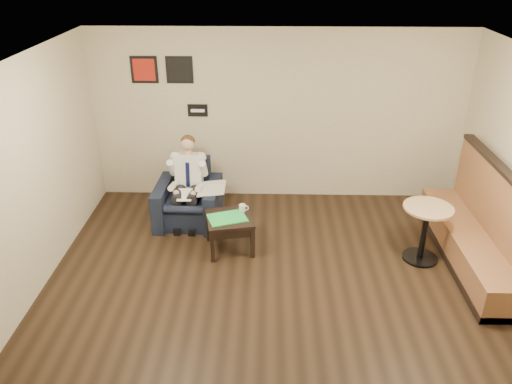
{
  "coord_description": "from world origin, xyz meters",
  "views": [
    {
      "loc": [
        -0.16,
        -4.74,
        3.93
      ],
      "look_at": [
        -0.31,
        1.2,
        0.94
      ],
      "focal_mm": 35.0,
      "sensor_mm": 36.0,
      "label": 1
    }
  ],
  "objects_px": {
    "coffee_mug": "(242,208)",
    "seated_man": "(186,188)",
    "armchair": "(188,194)",
    "smartphone": "(232,210)",
    "banquette": "(475,218)",
    "side_table": "(230,233)",
    "green_folder": "(227,218)",
    "cafe_table": "(424,233)"
  },
  "relations": [
    {
      "from": "side_table",
      "to": "cafe_table",
      "type": "bearing_deg",
      "value": -4.12
    },
    {
      "from": "side_table",
      "to": "green_folder",
      "type": "distance_m",
      "value": 0.26
    },
    {
      "from": "armchair",
      "to": "seated_man",
      "type": "xyz_separation_m",
      "value": [
        -0.0,
        -0.12,
        0.17
      ]
    },
    {
      "from": "green_folder",
      "to": "cafe_table",
      "type": "distance_m",
      "value": 2.68
    },
    {
      "from": "banquette",
      "to": "cafe_table",
      "type": "distance_m",
      "value": 0.68
    },
    {
      "from": "side_table",
      "to": "armchair",
      "type": "bearing_deg",
      "value": 131.98
    },
    {
      "from": "seated_man",
      "to": "side_table",
      "type": "bearing_deg",
      "value": -41.1
    },
    {
      "from": "banquette",
      "to": "cafe_table",
      "type": "relative_size",
      "value": 3.22
    },
    {
      "from": "coffee_mug",
      "to": "side_table",
      "type": "bearing_deg",
      "value": -134.31
    },
    {
      "from": "armchair",
      "to": "banquette",
      "type": "bearing_deg",
      "value": -12.01
    },
    {
      "from": "banquette",
      "to": "smartphone",
      "type": "bearing_deg",
      "value": 173.03
    },
    {
      "from": "green_folder",
      "to": "coffee_mug",
      "type": "height_order",
      "value": "coffee_mug"
    },
    {
      "from": "armchair",
      "to": "coffee_mug",
      "type": "distance_m",
      "value": 1.06
    },
    {
      "from": "green_folder",
      "to": "coffee_mug",
      "type": "bearing_deg",
      "value": 45.69
    },
    {
      "from": "green_folder",
      "to": "smartphone",
      "type": "xyz_separation_m",
      "value": [
        0.05,
        0.22,
        -0.0
      ]
    },
    {
      "from": "side_table",
      "to": "coffee_mug",
      "type": "relative_size",
      "value": 5.79
    },
    {
      "from": "armchair",
      "to": "coffee_mug",
      "type": "xyz_separation_m",
      "value": [
        0.87,
        -0.6,
        0.1
      ]
    },
    {
      "from": "side_table",
      "to": "cafe_table",
      "type": "height_order",
      "value": "cafe_table"
    },
    {
      "from": "seated_man",
      "to": "cafe_table",
      "type": "bearing_deg",
      "value": -12.25
    },
    {
      "from": "coffee_mug",
      "to": "smartphone",
      "type": "bearing_deg",
      "value": 174.9
    },
    {
      "from": "seated_man",
      "to": "banquette",
      "type": "bearing_deg",
      "value": -10.34
    },
    {
      "from": "armchair",
      "to": "coffee_mug",
      "type": "bearing_deg",
      "value": -32.7
    },
    {
      "from": "side_table",
      "to": "green_folder",
      "type": "relative_size",
      "value": 1.22
    },
    {
      "from": "side_table",
      "to": "smartphone",
      "type": "xyz_separation_m",
      "value": [
        0.02,
        0.19,
        0.26
      ]
    },
    {
      "from": "seated_man",
      "to": "armchair",
      "type": "bearing_deg",
      "value": 90.0
    },
    {
      "from": "seated_man",
      "to": "cafe_table",
      "type": "relative_size",
      "value": 1.57
    },
    {
      "from": "armchair",
      "to": "coffee_mug",
      "type": "height_order",
      "value": "armchair"
    },
    {
      "from": "cafe_table",
      "to": "seated_man",
      "type": "bearing_deg",
      "value": 165.88
    },
    {
      "from": "side_table",
      "to": "banquette",
      "type": "height_order",
      "value": "banquette"
    },
    {
      "from": "armchair",
      "to": "seated_man",
      "type": "relative_size",
      "value": 0.75
    },
    {
      "from": "green_folder",
      "to": "side_table",
      "type": "bearing_deg",
      "value": 45.69
    },
    {
      "from": "seated_man",
      "to": "smartphone",
      "type": "relative_size",
      "value": 8.03
    },
    {
      "from": "armchair",
      "to": "side_table",
      "type": "height_order",
      "value": "armchair"
    },
    {
      "from": "green_folder",
      "to": "smartphone",
      "type": "bearing_deg",
      "value": 78.04
    },
    {
      "from": "smartphone",
      "to": "armchair",
      "type": "bearing_deg",
      "value": 138.7
    },
    {
      "from": "armchair",
      "to": "side_table",
      "type": "relative_size",
      "value": 1.54
    },
    {
      "from": "coffee_mug",
      "to": "cafe_table",
      "type": "bearing_deg",
      "value": -8.41
    },
    {
      "from": "green_folder",
      "to": "seated_man",
      "type": "bearing_deg",
      "value": 134.57
    },
    {
      "from": "green_folder",
      "to": "banquette",
      "type": "xyz_separation_m",
      "value": [
        3.3,
        -0.18,
        0.15
      ]
    },
    {
      "from": "coffee_mug",
      "to": "seated_man",
      "type": "bearing_deg",
      "value": 151.33
    },
    {
      "from": "green_folder",
      "to": "coffee_mug",
      "type": "relative_size",
      "value": 4.74
    },
    {
      "from": "seated_man",
      "to": "smartphone",
      "type": "height_order",
      "value": "seated_man"
    }
  ]
}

